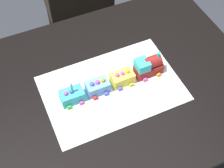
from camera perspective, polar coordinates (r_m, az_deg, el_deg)
The scene contains 9 objects.
ground_plane at distance 2.08m, azimuth -1.12°, elevation -13.01°, with size 8.00×8.00×0.00m, color #2D3038.
dining_table at distance 1.52m, azimuth -1.49°, elevation -3.31°, with size 1.40×1.00×0.74m.
chair at distance 2.21m, azimuth -5.71°, elevation 12.64°, with size 0.44×0.44×0.86m.
cake_board at distance 1.43m, azimuth 0.00°, elevation -0.77°, with size 0.60×0.40×0.00m, color silver.
cake_locomotive at distance 1.46m, azimuth 6.50°, elevation 3.04°, with size 0.14×0.08×0.12m.
cake_car_flatbed_lemon at distance 1.43m, azimuth 1.88°, elevation 0.98°, with size 0.10×0.08×0.07m.
cake_car_hopper_sky_blue at distance 1.40m, azimuth -2.49°, elevation -0.59°, with size 0.10×0.08×0.07m.
cake_car_tanker_turquoise at distance 1.38m, azimuth -7.03°, elevation -2.22°, with size 0.10×0.08×0.07m.
birthday_candle at distance 1.33m, azimuth -7.10°, elevation -0.49°, with size 0.01×0.01×0.05m.
Camera 1 is at (0.31, 0.78, 1.90)m, focal length 51.89 mm.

